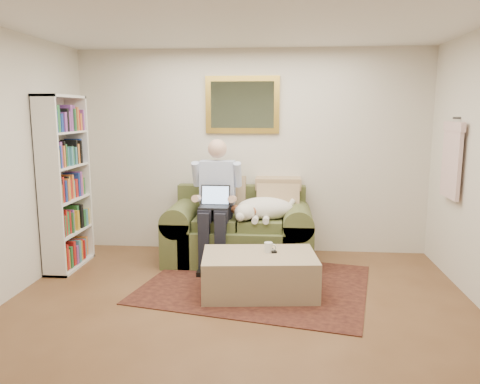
# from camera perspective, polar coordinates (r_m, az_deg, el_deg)

# --- Properties ---
(room_shell) EXTENTS (4.51, 5.00, 2.61)m
(room_shell) POSITION_cam_1_polar(r_m,az_deg,el_deg) (3.94, -0.59, 2.25)
(room_shell) COLOR brown
(room_shell) RESTS_ON ground
(rug) EXTENTS (2.59, 2.24, 0.01)m
(rug) POSITION_cam_1_polar(r_m,az_deg,el_deg) (5.08, 1.98, -11.10)
(rug) COLOR black
(rug) RESTS_ON room_shell
(sofa) EXTENTS (1.77, 0.90, 1.06)m
(sofa) POSITION_cam_1_polar(r_m,az_deg,el_deg) (5.77, -0.10, -5.39)
(sofa) COLOR #48512B
(sofa) RESTS_ON room_shell
(seated_man) EXTENTS (0.58, 0.83, 1.49)m
(seated_man) POSITION_cam_1_polar(r_m,az_deg,el_deg) (5.54, -2.99, -1.37)
(seated_man) COLOR #8C9DD8
(seated_man) RESTS_ON sofa
(laptop) EXTENTS (0.34, 0.27, 0.25)m
(laptop) POSITION_cam_1_polar(r_m,az_deg,el_deg) (5.47, -3.10, -1.13)
(laptop) COLOR black
(laptop) RESTS_ON seated_man
(sleeping_dog) EXTENTS (0.73, 0.46, 0.27)m
(sleeping_dog) POSITION_cam_1_polar(r_m,az_deg,el_deg) (5.58, 3.07, -2.01)
(sleeping_dog) COLOR white
(sleeping_dog) RESTS_ON sofa
(ottoman) EXTENTS (1.20, 0.83, 0.41)m
(ottoman) POSITION_cam_1_polar(r_m,az_deg,el_deg) (4.78, 2.36, -9.92)
(ottoman) COLOR tan
(ottoman) RESTS_ON room_shell
(coffee_mug) EXTENTS (0.08, 0.08, 0.10)m
(coffee_mug) POSITION_cam_1_polar(r_m,az_deg,el_deg) (4.78, 3.49, -6.74)
(coffee_mug) COLOR white
(coffee_mug) RESTS_ON ottoman
(tv_remote) EXTENTS (0.10, 0.16, 0.02)m
(tv_remote) POSITION_cam_1_polar(r_m,az_deg,el_deg) (4.81, 3.92, -7.11)
(tv_remote) COLOR black
(tv_remote) RESTS_ON ottoman
(bookshelf) EXTENTS (0.28, 0.80, 2.00)m
(bookshelf) POSITION_cam_1_polar(r_m,az_deg,el_deg) (5.76, -20.57, 1.01)
(bookshelf) COLOR white
(bookshelf) RESTS_ON room_shell
(wall_mirror) EXTENTS (0.94, 0.04, 0.72)m
(wall_mirror) POSITION_cam_1_polar(r_m,az_deg,el_deg) (6.02, 0.29, 10.58)
(wall_mirror) COLOR gold
(wall_mirror) RESTS_ON room_shell
(hanging_shirt) EXTENTS (0.06, 0.52, 0.90)m
(hanging_shirt) POSITION_cam_1_polar(r_m,az_deg,el_deg) (5.46, 24.43, 4.01)
(hanging_shirt) COLOR beige
(hanging_shirt) RESTS_ON room_shell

